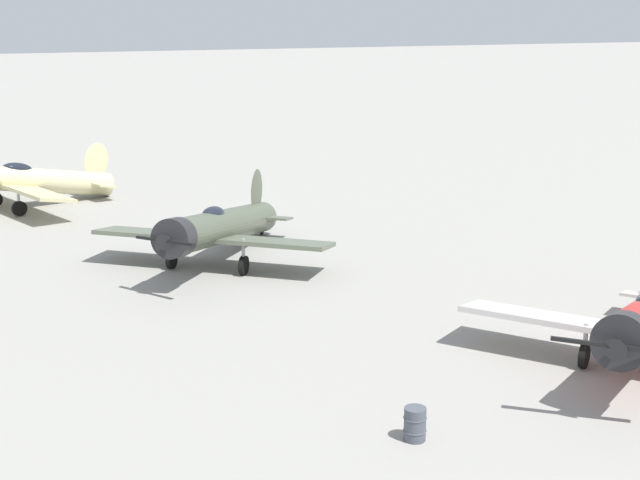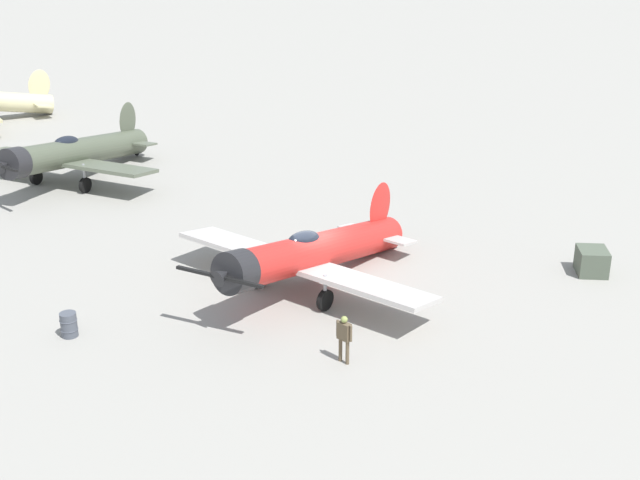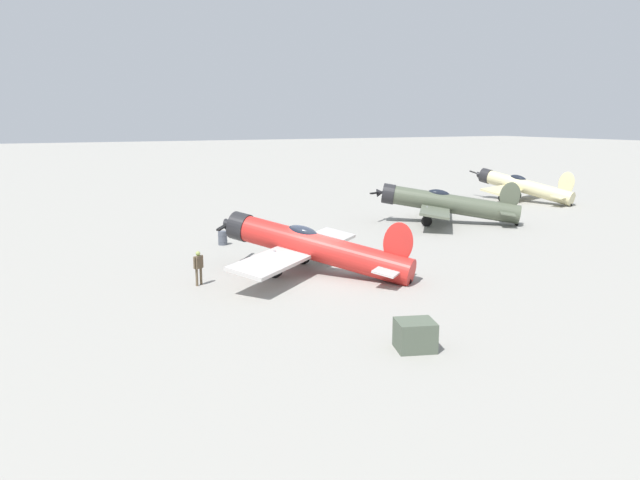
% 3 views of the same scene
% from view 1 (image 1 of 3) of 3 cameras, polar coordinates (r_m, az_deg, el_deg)
% --- Properties ---
extents(airplane_mid_apron, '(10.32, 9.56, 3.38)m').
position_cam_1_polar(airplane_mid_apron, '(39.02, -6.36, 0.75)').
color(airplane_mid_apron, '#4C5442').
rests_on(airplane_mid_apron, ground_plane).
extents(airplane_far_line, '(10.41, 10.67, 3.29)m').
position_cam_1_polar(airplane_far_line, '(52.03, -17.91, 3.57)').
color(airplane_far_line, beige).
rests_on(airplane_far_line, ground_plane).
extents(fuel_drum, '(0.60, 0.60, 0.88)m').
position_cam_1_polar(fuel_drum, '(23.78, 5.94, -11.34)').
color(fuel_drum, '#474C56').
rests_on(fuel_drum, ground_plane).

